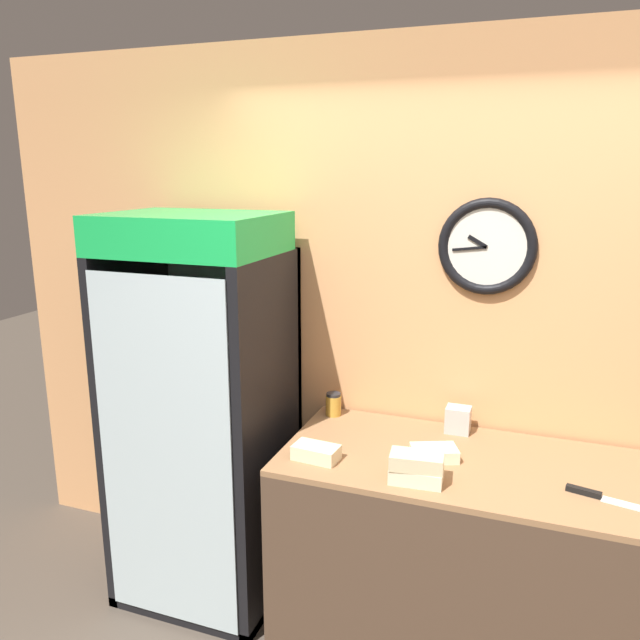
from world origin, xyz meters
TOP-DOWN VIEW (x-y plane):
  - wall_back at (-0.00, 1.34)m, footprint 5.20×0.10m
  - prep_counter at (0.00, 0.92)m, footprint 1.54×0.74m
  - beverage_cooler at (-1.28, 1.01)m, footprint 0.77×0.67m
  - sandwich_stack_bottom at (-0.17, 0.67)m, footprint 0.21×0.13m
  - sandwich_stack_middle at (-0.17, 0.67)m, footprint 0.21×0.13m
  - sandwich_flat_left at (-0.60, 0.72)m, footprint 0.20×0.12m
  - sandwich_flat_right at (-0.14, 0.90)m, footprint 0.22×0.18m
  - chefs_knife at (0.51, 0.78)m, footprint 0.38×0.12m
  - condiment_jar at (-0.69, 1.20)m, footprint 0.08×0.08m
  - napkin_dispenser at (-0.08, 1.21)m, footprint 0.11×0.09m

SIDE VIEW (x-z plane):
  - prep_counter at x=0.00m, z-range 0.00..0.94m
  - chefs_knife at x=0.51m, z-range 0.93..0.96m
  - sandwich_flat_right at x=-0.14m, z-range 0.94..0.99m
  - sandwich_stack_bottom at x=-0.17m, z-range 0.94..1.00m
  - sandwich_flat_left at x=-0.60m, z-range 0.94..1.00m
  - condiment_jar at x=-0.69m, z-range 0.94..1.05m
  - napkin_dispenser at x=-0.08m, z-range 0.94..1.06m
  - sandwich_stack_middle at x=-0.17m, z-range 1.00..1.06m
  - beverage_cooler at x=-1.28m, z-range 0.09..2.01m
  - wall_back at x=0.00m, z-range 0.00..2.70m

